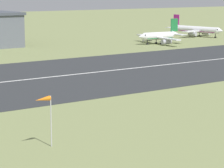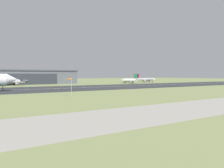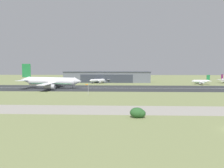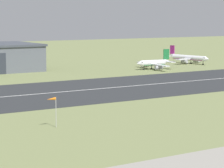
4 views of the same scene
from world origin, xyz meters
TOP-DOWN VIEW (x-y plane):
  - runway_strip at (0.00, 107.20)m, footprint 493.91×49.28m
  - runway_centreline at (0.00, 107.20)m, footprint 444.52×0.70m
  - airplane_parked_west at (45.35, 147.73)m, footprint 16.88×24.33m
  - airplane_parked_east at (76.58, 161.33)m, footprint 18.05×25.09m
  - windsock_pole at (-44.50, 62.26)m, footprint 2.26×0.90m

SIDE VIEW (x-z plane):
  - runway_strip at x=0.00m, z-range 0.00..0.06m
  - runway_centreline at x=0.00m, z-range 0.06..0.07m
  - airplane_parked_west at x=45.35m, z-range -1.60..6.94m
  - airplane_parked_east at x=76.58m, z-range -1.45..6.94m
  - windsock_pole at x=-44.50m, z-range 2.41..8.64m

